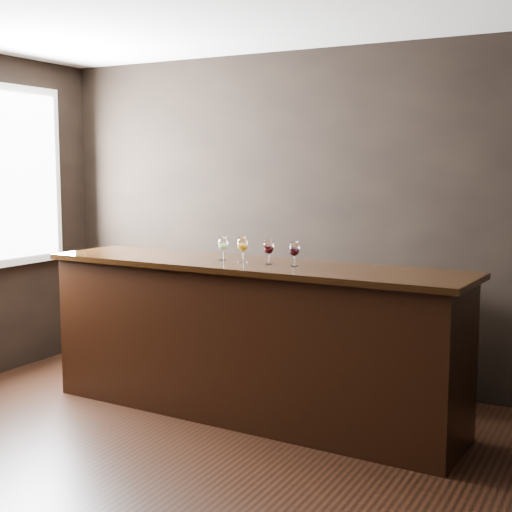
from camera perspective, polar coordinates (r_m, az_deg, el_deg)
The scene contains 9 objects.
ground at distance 4.48m, azimuth -7.89°, elevation -16.91°, with size 5.00×5.00×0.00m, color black.
room_shell at distance 4.33m, azimuth -9.92°, elevation 6.88°, with size 5.02×4.52×2.81m.
bar_counter at distance 5.25m, azimuth -0.59°, elevation -6.92°, with size 3.14×0.68×1.10m, color black.
bar_top at distance 5.14m, azimuth -0.59°, elevation -0.75°, with size 3.24×0.75×0.04m, color black.
back_bar_shelf at distance 6.24m, azimuth -0.87°, elevation -5.27°, with size 2.71×0.40×0.98m, color black.
glass_white at distance 5.27m, azimuth -2.66°, elevation 0.94°, with size 0.07×0.07×0.17m.
glass_amber at distance 5.14m, azimuth -1.09°, elevation 0.90°, with size 0.08×0.08×0.19m.
glass_red_a at distance 5.03m, azimuth 1.01°, elevation 0.71°, with size 0.08×0.08×0.18m.
glass_red_b at distance 4.93m, azimuth 3.08°, elevation 0.54°, with size 0.07×0.07×0.17m.
Camera 1 is at (2.43, -3.30, 1.81)m, focal length 50.00 mm.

